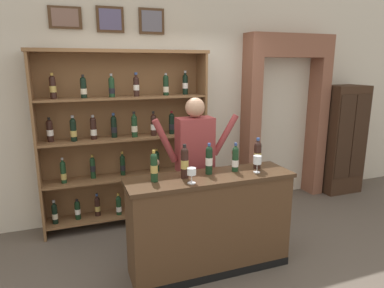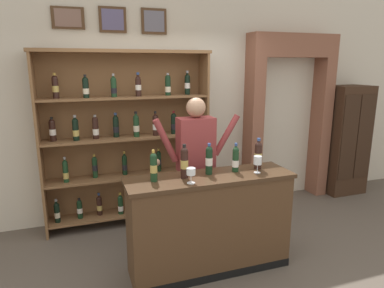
{
  "view_description": "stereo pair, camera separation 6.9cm",
  "coord_description": "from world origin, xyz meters",
  "px_view_note": "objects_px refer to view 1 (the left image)",
  "views": [
    {
      "loc": [
        -1.16,
        -2.9,
        2.07
      ],
      "look_at": [
        -0.04,
        0.11,
        1.31
      ],
      "focal_mm": 31.88,
      "sensor_mm": 36.0,
      "label": 1
    },
    {
      "loc": [
        -1.09,
        -2.92,
        2.07
      ],
      "look_at": [
        -0.04,
        0.11,
        1.31
      ],
      "focal_mm": 31.88,
      "sensor_mm": 36.0,
      "label": 2
    }
  ],
  "objects_px": {
    "tasting_bottle_vin_santo": "(154,167)",
    "tasting_bottle_brunello": "(209,159)",
    "wine_glass_center": "(257,161)",
    "tasting_bottle_chianti": "(235,159)",
    "wine_shelf": "(125,135)",
    "tasting_counter": "(210,223)",
    "tasting_bottle_riserva": "(185,162)",
    "shopkeeper": "(195,156)",
    "side_cabinet": "(341,139)",
    "tasting_bottle_super_tuscan": "(258,154)",
    "wine_glass_left": "(192,172)"
  },
  "relations": [
    {
      "from": "tasting_bottle_vin_santo",
      "to": "tasting_bottle_brunello",
      "type": "xyz_separation_m",
      "value": [
        0.56,
        0.03,
        0.01
      ]
    },
    {
      "from": "tasting_bottle_vin_santo",
      "to": "wine_glass_center",
      "type": "height_order",
      "value": "tasting_bottle_vin_santo"
    },
    {
      "from": "tasting_bottle_brunello",
      "to": "tasting_bottle_chianti",
      "type": "distance_m",
      "value": 0.28
    },
    {
      "from": "wine_shelf",
      "to": "tasting_counter",
      "type": "relative_size",
      "value": 1.34
    },
    {
      "from": "tasting_bottle_riserva",
      "to": "tasting_bottle_chianti",
      "type": "xyz_separation_m",
      "value": [
        0.55,
        0.02,
        -0.03
      ]
    },
    {
      "from": "wine_shelf",
      "to": "tasting_bottle_vin_santo",
      "type": "distance_m",
      "value": 1.36
    },
    {
      "from": "shopkeeper",
      "to": "tasting_bottle_vin_santo",
      "type": "xyz_separation_m",
      "value": [
        -0.59,
        -0.49,
        0.08
      ]
    },
    {
      "from": "tasting_bottle_vin_santo",
      "to": "tasting_bottle_brunello",
      "type": "height_order",
      "value": "tasting_bottle_brunello"
    },
    {
      "from": "side_cabinet",
      "to": "shopkeeper",
      "type": "height_order",
      "value": "side_cabinet"
    },
    {
      "from": "wine_glass_center",
      "to": "tasting_bottle_chianti",
      "type": "bearing_deg",
      "value": 149.35
    },
    {
      "from": "tasting_bottle_brunello",
      "to": "wine_glass_center",
      "type": "relative_size",
      "value": 1.8
    },
    {
      "from": "tasting_bottle_vin_santo",
      "to": "tasting_bottle_riserva",
      "type": "xyz_separation_m",
      "value": [
        0.3,
        -0.0,
        0.02
      ]
    },
    {
      "from": "tasting_bottle_riserva",
      "to": "tasting_bottle_chianti",
      "type": "distance_m",
      "value": 0.55
    },
    {
      "from": "tasting_bottle_vin_santo",
      "to": "tasting_bottle_riserva",
      "type": "relative_size",
      "value": 0.91
    },
    {
      "from": "tasting_counter",
      "to": "shopkeeper",
      "type": "relative_size",
      "value": 0.97
    },
    {
      "from": "tasting_bottle_vin_santo",
      "to": "tasting_bottle_chianti",
      "type": "distance_m",
      "value": 0.84
    },
    {
      "from": "side_cabinet",
      "to": "tasting_counter",
      "type": "bearing_deg",
      "value": -155.13
    },
    {
      "from": "wine_shelf",
      "to": "side_cabinet",
      "type": "height_order",
      "value": "wine_shelf"
    },
    {
      "from": "tasting_bottle_brunello",
      "to": "side_cabinet",
      "type": "bearing_deg",
      "value": 23.97
    },
    {
      "from": "wine_shelf",
      "to": "tasting_bottle_brunello",
      "type": "distance_m",
      "value": 1.46
    },
    {
      "from": "wine_glass_center",
      "to": "shopkeeper",
      "type": "bearing_deg",
      "value": 127.26
    },
    {
      "from": "tasting_bottle_vin_santo",
      "to": "tasting_bottle_chianti",
      "type": "relative_size",
      "value": 1.02
    },
    {
      "from": "tasting_counter",
      "to": "tasting_bottle_brunello",
      "type": "height_order",
      "value": "tasting_bottle_brunello"
    },
    {
      "from": "side_cabinet",
      "to": "tasting_bottle_brunello",
      "type": "height_order",
      "value": "side_cabinet"
    },
    {
      "from": "tasting_bottle_chianti",
      "to": "shopkeeper",
      "type": "bearing_deg",
      "value": 118.46
    },
    {
      "from": "tasting_bottle_riserva",
      "to": "tasting_bottle_super_tuscan",
      "type": "distance_m",
      "value": 0.81
    },
    {
      "from": "tasting_bottle_chianti",
      "to": "wine_glass_left",
      "type": "xyz_separation_m",
      "value": [
        -0.54,
        -0.18,
        -0.03
      ]
    },
    {
      "from": "shopkeeper",
      "to": "wine_glass_center",
      "type": "relative_size",
      "value": 9.94
    },
    {
      "from": "shopkeeper",
      "to": "tasting_bottle_brunello",
      "type": "distance_m",
      "value": 0.47
    },
    {
      "from": "tasting_bottle_riserva",
      "to": "tasting_bottle_super_tuscan",
      "type": "height_order",
      "value": "tasting_bottle_riserva"
    },
    {
      "from": "tasting_bottle_brunello",
      "to": "shopkeeper",
      "type": "bearing_deg",
      "value": 86.61
    },
    {
      "from": "wine_shelf",
      "to": "tasting_counter",
      "type": "xyz_separation_m",
      "value": [
        0.59,
        -1.39,
        -0.68
      ]
    },
    {
      "from": "tasting_bottle_chianti",
      "to": "tasting_bottle_riserva",
      "type": "bearing_deg",
      "value": -178.02
    },
    {
      "from": "tasting_counter",
      "to": "tasting_bottle_brunello",
      "type": "distance_m",
      "value": 0.66
    },
    {
      "from": "tasting_counter",
      "to": "wine_glass_center",
      "type": "height_order",
      "value": "wine_glass_center"
    },
    {
      "from": "tasting_bottle_vin_santo",
      "to": "tasting_bottle_chianti",
      "type": "xyz_separation_m",
      "value": [
        0.84,
        0.02,
        -0.01
      ]
    },
    {
      "from": "wine_shelf",
      "to": "tasting_counter",
      "type": "height_order",
      "value": "wine_shelf"
    },
    {
      "from": "side_cabinet",
      "to": "tasting_bottle_vin_santo",
      "type": "relative_size",
      "value": 5.82
    },
    {
      "from": "tasting_counter",
      "to": "wine_glass_left",
      "type": "xyz_separation_m",
      "value": [
        -0.25,
        -0.14,
        0.61
      ]
    },
    {
      "from": "wine_glass_center",
      "to": "wine_shelf",
      "type": "bearing_deg",
      "value": 126.41
    },
    {
      "from": "tasting_bottle_riserva",
      "to": "tasting_bottle_brunello",
      "type": "xyz_separation_m",
      "value": [
        0.26,
        0.03,
        -0.01
      ]
    },
    {
      "from": "shopkeeper",
      "to": "tasting_bottle_brunello",
      "type": "xyz_separation_m",
      "value": [
        -0.03,
        -0.46,
        0.09
      ]
    },
    {
      "from": "wine_shelf",
      "to": "tasting_counter",
      "type": "distance_m",
      "value": 1.65
    },
    {
      "from": "wine_shelf",
      "to": "tasting_bottle_brunello",
      "type": "xyz_separation_m",
      "value": [
        0.6,
        -1.33,
        -0.03
      ]
    },
    {
      "from": "tasting_bottle_vin_santo",
      "to": "tasting_bottle_brunello",
      "type": "relative_size",
      "value": 0.96
    },
    {
      "from": "wine_shelf",
      "to": "wine_glass_center",
      "type": "bearing_deg",
      "value": -53.59
    },
    {
      "from": "tasting_bottle_chianti",
      "to": "tasting_counter",
      "type": "bearing_deg",
      "value": -170.94
    },
    {
      "from": "tasting_bottle_brunello",
      "to": "wine_glass_center",
      "type": "bearing_deg",
      "value": -14.7
    },
    {
      "from": "tasting_counter",
      "to": "tasting_bottle_super_tuscan",
      "type": "bearing_deg",
      "value": 5.86
    },
    {
      "from": "tasting_bottle_super_tuscan",
      "to": "wine_glass_center",
      "type": "xyz_separation_m",
      "value": [
        -0.07,
        -0.12,
        -0.03
      ]
    }
  ]
}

